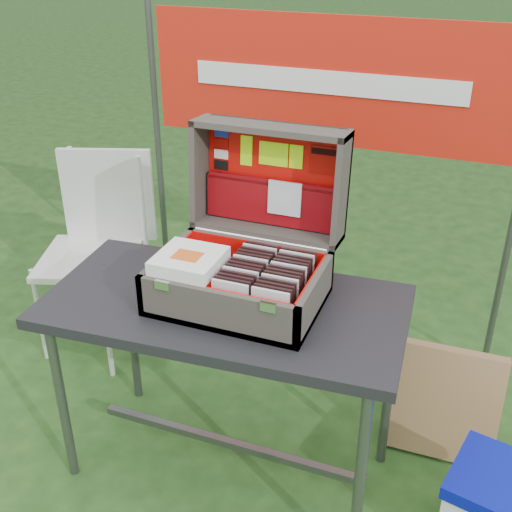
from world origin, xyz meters
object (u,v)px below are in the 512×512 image
at_px(suitcase, 245,224).
at_px(cardboard_box, 443,402).
at_px(chair, 90,261).
at_px(table, 227,390).

distance_m(suitcase, cardboard_box, 1.12).
height_order(suitcase, cardboard_box, suitcase).
bearing_deg(cardboard_box, suitcase, -155.36).
height_order(chair, cardboard_box, chair).
bearing_deg(table, chair, 147.45).
bearing_deg(cardboard_box, chair, 175.64).
distance_m(suitcase, chair, 1.20).
bearing_deg(suitcase, cardboard_box, 25.46).
xyz_separation_m(table, cardboard_box, (0.75, 0.41, -0.16)).
bearing_deg(chair, suitcase, -43.15).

